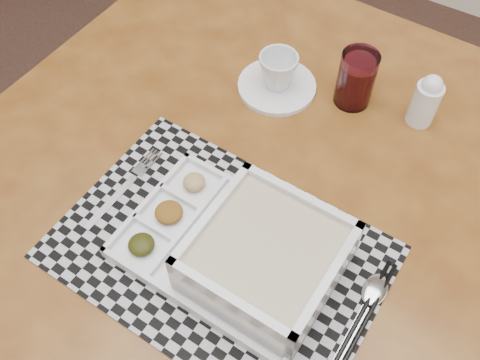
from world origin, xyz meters
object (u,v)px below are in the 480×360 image
cup (278,71)px  juice_glass (356,80)px  dining_table (266,223)px  creamer_bottle (426,100)px  serving_tray (256,256)px

cup → juice_glass: juice_glass is taller
dining_table → juice_glass: size_ratio=10.37×
juice_glass → cup: bearing=-161.2°
dining_table → juice_glass: juice_glass is taller
cup → creamer_bottle: bearing=32.1°
juice_glass → serving_tray: bearing=-86.8°
cup → dining_table: bearing=-45.8°
juice_glass → creamer_bottle: size_ratio=1.02×
serving_tray → cup: bearing=114.3°
cup → juice_glass: size_ratio=0.68×
dining_table → juice_glass: 0.30m
creamer_bottle → dining_table: bearing=-117.4°
dining_table → serving_tray: serving_tray is taller
cup → juice_glass: bearing=37.0°
juice_glass → creamer_bottle: juice_glass is taller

